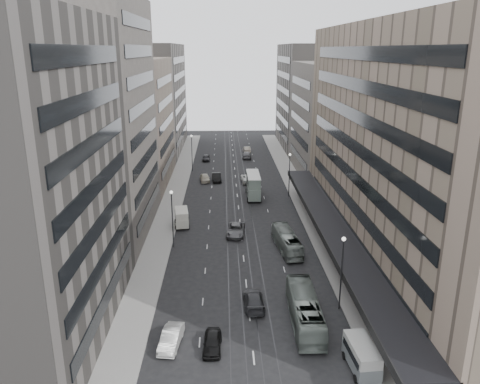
{
  "coord_description": "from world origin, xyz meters",
  "views": [
    {
      "loc": [
        -2.52,
        -48.92,
        26.74
      ],
      "look_at": [
        -0.07,
        19.64,
        5.69
      ],
      "focal_mm": 35.0,
      "sensor_mm": 36.0,
      "label": 1
    }
  ],
  "objects": [
    {
      "name": "building_left_b",
      "position": [
        -21.5,
        19.0,
        17.0
      ],
      "size": [
        15.0,
        26.0,
        34.0
      ],
      "primitive_type": "cube",
      "color": "#504C45",
      "rests_on": "ground"
    },
    {
      "name": "sedan_8",
      "position": [
        -6.87,
        65.22,
        0.74
      ],
      "size": [
        1.76,
        4.37,
        1.49
      ],
      "primitive_type": "imported",
      "rotation": [
        0.0,
        0.0,
        -0.0
      ],
      "color": "#28282A",
      "rests_on": "ground"
    },
    {
      "name": "sedan_9",
      "position": [
        3.73,
        74.77,
        0.79
      ],
      "size": [
        2.03,
        4.91,
        1.58
      ],
      "primitive_type": "imported",
      "rotation": [
        0.0,
        0.0,
        3.22
      ],
      "color": "#BFB29E",
      "rests_on": "ground"
    },
    {
      "name": "sedan_3",
      "position": [
        0.55,
        -4.2,
        0.77
      ],
      "size": [
        2.34,
        5.36,
        1.53
      ],
      "primitive_type": "imported",
      "rotation": [
        0.0,
        0.0,
        3.18
      ],
      "color": "#28292B",
      "rests_on": "ground"
    },
    {
      "name": "building_left_c",
      "position": [
        -21.5,
        46.0,
        12.5
      ],
      "size": [
        15.0,
        28.0,
        25.0
      ],
      "primitive_type": "cube",
      "color": "#776C5C",
      "rests_on": "ground"
    },
    {
      "name": "sedan_5",
      "position": [
        -4.08,
        46.29,
        0.83
      ],
      "size": [
        2.12,
        5.17,
        1.67
      ],
      "primitive_type": "imported",
      "rotation": [
        0.0,
        0.0,
        0.07
      ],
      "color": "black",
      "rests_on": "ground"
    },
    {
      "name": "building_right_far",
      "position": [
        21.5,
        82.0,
        14.0
      ],
      "size": [
        15.0,
        32.0,
        28.0
      ],
      "primitive_type": "cube",
      "color": "#625D58",
      "rests_on": "ground"
    },
    {
      "name": "department_store",
      "position": [
        21.45,
        8.0,
        14.95
      ],
      "size": [
        19.2,
        60.0,
        30.0
      ],
      "color": "#826F5F",
      "rests_on": "ground"
    },
    {
      "name": "lamp_right_near",
      "position": [
        9.7,
        -5.0,
        5.2
      ],
      "size": [
        0.44,
        0.44,
        8.32
      ],
      "color": "#262628",
      "rests_on": "ground"
    },
    {
      "name": "building_left_a",
      "position": [
        -21.5,
        -8.0,
        15.0
      ],
      "size": [
        15.0,
        28.0,
        30.0
      ],
      "primitive_type": "cube",
      "color": "#625D58",
      "rests_on": "ground"
    },
    {
      "name": "bus_far",
      "position": [
        6.07,
        10.46,
        1.35
      ],
      "size": [
        3.34,
        9.9,
        2.7
      ],
      "primitive_type": "imported",
      "rotation": [
        0.0,
        0.0,
        3.25
      ],
      "color": "gray",
      "rests_on": "ground"
    },
    {
      "name": "building_right_mid",
      "position": [
        21.5,
        52.0,
        12.0
      ],
      "size": [
        15.0,
        28.0,
        24.0
      ],
      "primitive_type": "cube",
      "color": "#504C45",
      "rests_on": "ground"
    },
    {
      "name": "sedan_2",
      "position": [
        -0.83,
        16.3,
        0.77
      ],
      "size": [
        3.12,
        5.81,
        1.55
      ],
      "primitive_type": "imported",
      "rotation": [
        0.0,
        0.0,
        -0.1
      ],
      "color": "#5A5A5C",
      "rests_on": "ground"
    },
    {
      "name": "sidewalk_right",
      "position": [
        12.0,
        37.5,
        0.07
      ],
      "size": [
        4.0,
        125.0,
        0.15
      ],
      "primitive_type": "cube",
      "color": "gray",
      "rests_on": "ground"
    },
    {
      "name": "sidewalk_left",
      "position": [
        -12.0,
        37.5,
        0.07
      ],
      "size": [
        4.0,
        125.0,
        0.15
      ],
      "primitive_type": "cube",
      "color": "gray",
      "rests_on": "ground"
    },
    {
      "name": "sedan_4",
      "position": [
        -6.52,
        45.93,
        0.8
      ],
      "size": [
        2.47,
        4.88,
        1.59
      ],
      "primitive_type": "imported",
      "rotation": [
        0.0,
        0.0,
        0.13
      ],
      "color": "#B0A692",
      "rests_on": "ground"
    },
    {
      "name": "lamp_left_far",
      "position": [
        -9.7,
        55.0,
        5.2
      ],
      "size": [
        0.44,
        0.44,
        8.32
      ],
      "color": "#262628",
      "rests_on": "ground"
    },
    {
      "name": "ground",
      "position": [
        0.0,
        0.0,
        0.0
      ],
      "size": [
        220.0,
        220.0,
        0.0
      ],
      "primitive_type": "plane",
      "color": "black",
      "rests_on": "ground"
    },
    {
      "name": "sedan_1",
      "position": [
        -7.64,
        -10.87,
        0.78
      ],
      "size": [
        2.24,
        4.9,
        1.56
      ],
      "primitive_type": "imported",
      "rotation": [
        0.0,
        0.0,
        -0.13
      ],
      "color": "silver",
      "rests_on": "ground"
    },
    {
      "name": "bus_near",
      "position": [
        5.5,
        -7.66,
        1.55
      ],
      "size": [
        2.85,
        11.2,
        3.1
      ],
      "primitive_type": "imported",
      "rotation": [
        0.0,
        0.0,
        3.12
      ],
      "color": "slate",
      "rests_on": "ground"
    },
    {
      "name": "double_decker",
      "position": [
        2.95,
        34.69,
        2.43
      ],
      "size": [
        2.55,
        8.24,
        4.5
      ],
      "rotation": [
        0.0,
        0.0,
        -0.0
      ],
      "color": "slate",
      "rests_on": "ground"
    },
    {
      "name": "sedan_6",
      "position": [
        2.55,
        45.22,
        0.84
      ],
      "size": [
        3.15,
        6.2,
        1.68
      ],
      "primitive_type": "imported",
      "rotation": [
        0.0,
        0.0,
        3.2
      ],
      "color": "white",
      "rests_on": "ground"
    },
    {
      "name": "lamp_left_near",
      "position": [
        -9.7,
        12.0,
        5.2
      ],
      "size": [
        0.44,
        0.44,
        8.32
      ],
      "color": "#262628",
      "rests_on": "ground"
    },
    {
      "name": "pedestrian",
      "position": [
        10.2,
        -14.69,
        1.15
      ],
      "size": [
        0.84,
        0.69,
        1.99
      ],
      "primitive_type": "imported",
      "rotation": [
        0.0,
        0.0,
        3.47
      ],
      "color": "black",
      "rests_on": "sidewalk_right"
    },
    {
      "name": "vw_microbus",
      "position": [
        9.2,
        -14.94,
        1.42
      ],
      "size": [
        2.42,
        4.86,
        2.56
      ],
      "rotation": [
        0.0,
        0.0,
        0.06
      ],
      "color": "#595F61",
      "rests_on": "ground"
    },
    {
      "name": "building_left_d",
      "position": [
        -21.5,
        79.0,
        14.0
      ],
      "size": [
        15.0,
        38.0,
        28.0
      ],
      "primitive_type": "cube",
      "color": "#625D58",
      "rests_on": "ground"
    },
    {
      "name": "panel_van",
      "position": [
        -9.2,
        20.19,
        1.5
      ],
      "size": [
        2.58,
        4.55,
        2.73
      ],
      "rotation": [
        0.0,
        0.0,
        0.13
      ],
      "color": "beige",
      "rests_on": "ground"
    },
    {
      "name": "sedan_0",
      "position": [
        -3.76,
        -11.58,
        0.72
      ],
      "size": [
        1.83,
        4.26,
        1.43
      ],
      "primitive_type": "imported",
      "rotation": [
        0.0,
        0.0,
        -0.03
      ],
      "color": "black",
      "rests_on": "ground"
    },
    {
      "name": "sedan_7",
      "position": [
        3.37,
        67.76,
        0.81
      ],
      "size": [
        2.62,
        5.72,
        1.62
      ],
      "primitive_type": "imported",
      "rotation": [
        0.0,
        0.0,
        3.08
      ],
      "color": "slate",
      "rests_on": "ground"
    },
    {
      "name": "lamp_right_far",
      "position": [
        9.7,
        35.0,
        5.2
      ],
      "size": [
        0.44,
        0.44,
        8.32
      ],
      "color": "#262628",
      "rests_on": "ground"
    }
  ]
}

